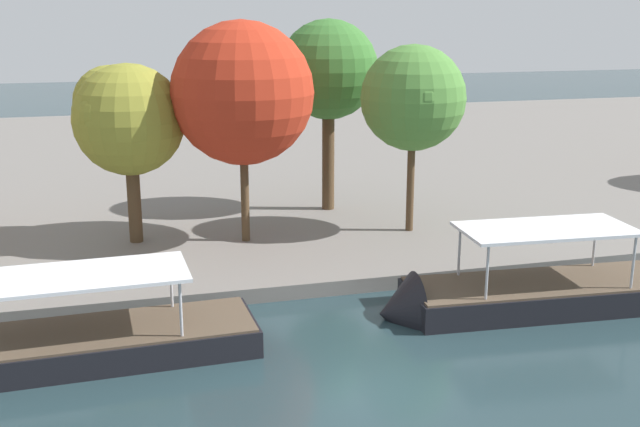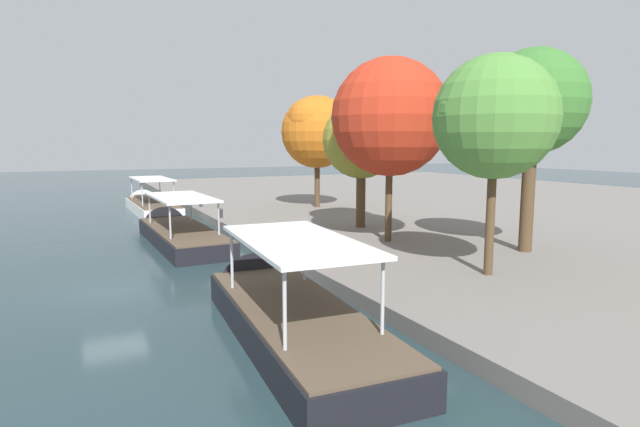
# 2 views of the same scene
# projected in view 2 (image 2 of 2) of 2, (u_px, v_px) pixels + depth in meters

# --- Properties ---
(ground_plane) EXTENTS (220.00, 220.00, 0.00)m
(ground_plane) POSITION_uv_depth(u_px,v_px,m) (113.00, 291.00, 20.69)
(ground_plane) COLOR #23383D
(tour_boat_0) EXTENTS (12.81, 3.50, 4.30)m
(tour_boat_0) POSITION_uv_depth(u_px,v_px,m) (151.00, 208.00, 45.59)
(tour_boat_0) COLOR white
(tour_boat_0) RESTS_ON ground_plane
(tour_boat_1) EXTENTS (12.75, 3.70, 4.21)m
(tour_boat_1) POSITION_uv_depth(u_px,v_px,m) (179.00, 236.00, 31.26)
(tour_boat_1) COLOR black
(tour_boat_1) RESTS_ON ground_plane
(tour_boat_2) EXTENTS (11.83, 4.01, 4.45)m
(tour_boat_2) POSITION_uv_depth(u_px,v_px,m) (286.00, 318.00, 16.26)
(tour_boat_2) COLOR black
(tour_boat_2) RESTS_ON ground_plane
(mooring_bollard_1) EXTENTS (0.26, 0.26, 0.78)m
(mooring_bollard_1) POSITION_uv_depth(u_px,v_px,m) (201.00, 202.00, 43.95)
(mooring_bollard_1) COLOR #2D2D33
(mooring_bollard_1) RESTS_ON dock_promenade
(mooring_bollard_2) EXTENTS (0.30, 0.30, 0.71)m
(mooring_bollard_2) POSITION_uv_depth(u_px,v_px,m) (221.00, 213.00, 37.24)
(mooring_bollard_2) COLOR #2D2D33
(mooring_bollard_2) RESTS_ON dock_promenade
(tree_0) EXTENTS (6.44, 6.44, 10.08)m
(tree_0) POSITION_uv_depth(u_px,v_px,m) (392.00, 120.00, 27.47)
(tree_0) COLOR #4C3823
(tree_0) RESTS_ON dock_promenade
(tree_1) EXTENTS (4.98, 4.98, 8.95)m
(tree_1) POSITION_uv_depth(u_px,v_px,m) (493.00, 115.00, 20.03)
(tree_1) COLOR #4C3823
(tree_1) RESTS_ON dock_promenade
(tree_2) EXTENTS (5.17, 5.17, 10.05)m
(tree_2) POSITION_uv_depth(u_px,v_px,m) (530.00, 104.00, 24.62)
(tree_2) COLOR #4C3823
(tree_2) RESTS_ON dock_promenade
(tree_3) EXTENTS (5.02, 5.09, 8.21)m
(tree_3) POSITION_uv_depth(u_px,v_px,m) (361.00, 138.00, 32.60)
(tree_3) COLOR #4C3823
(tree_3) RESTS_ON dock_promenade
(tree_4) EXTENTS (6.18, 6.18, 9.56)m
(tree_4) POSITION_uv_depth(u_px,v_px,m) (317.00, 130.00, 42.71)
(tree_4) COLOR #4C3823
(tree_4) RESTS_ON dock_promenade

